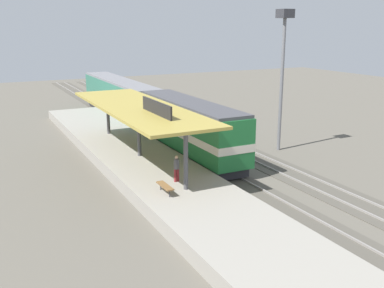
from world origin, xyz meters
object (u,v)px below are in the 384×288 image
at_px(light_mast, 283,51).
at_px(locomotive, 189,128).
at_px(person_waiting, 177,167).
at_px(platform_bench, 165,186).
at_px(passenger_carriage_single, 120,98).

bearing_deg(light_mast, locomotive, 168.39).
bearing_deg(person_waiting, locomotive, 58.16).
height_order(platform_bench, locomotive, locomotive).
distance_m(platform_bench, passenger_carriage_single, 27.53).
relative_size(passenger_carriage_single, person_waiting, 11.70).
xyz_separation_m(passenger_carriage_single, person_waiting, (-4.53, -25.30, -0.46)).
bearing_deg(light_mast, person_waiting, -155.20).
bearing_deg(passenger_carriage_single, light_mast, -68.30).
bearing_deg(platform_bench, passenger_carriage_single, 77.40).
bearing_deg(passenger_carriage_single, platform_bench, -102.60).
bearing_deg(locomotive, passenger_carriage_single, 90.00).
distance_m(light_mast, person_waiting, 15.08).
height_order(locomotive, passenger_carriage_single, locomotive).
distance_m(passenger_carriage_single, person_waiting, 25.71).
relative_size(platform_bench, light_mast, 0.15).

